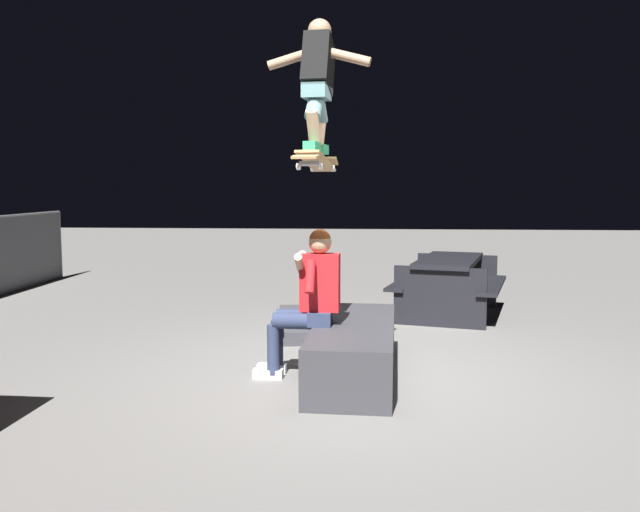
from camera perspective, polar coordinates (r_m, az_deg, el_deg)
ground_plane at (r=5.97m, az=3.13°, el=-10.32°), size 40.00×40.00×0.00m
ledge_box_main at (r=5.93m, az=2.95°, el=-8.06°), size 2.04×0.78×0.48m
person_sitting_on_ledge at (r=5.81m, az=-1.04°, el=-3.42°), size 0.59×0.76×1.31m
skateboard at (r=5.60m, az=-0.30°, el=8.09°), size 1.04×0.32×0.15m
skater_airborne at (r=5.72m, az=-0.19°, el=14.97°), size 0.63×0.89×1.12m
kicker_ramp at (r=7.57m, az=-0.58°, el=-6.35°), size 1.19×0.92×0.34m
picnic_table_back at (r=8.78m, az=11.01°, el=-1.80°), size 1.99×1.73×0.75m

